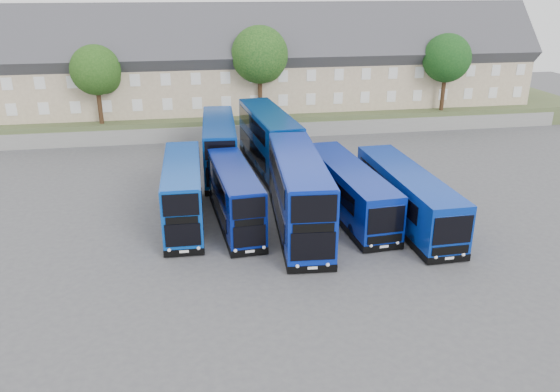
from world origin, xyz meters
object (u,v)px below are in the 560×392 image
at_px(dd_front_left, 183,194).
at_px(tree_far, 468,48).
at_px(coach_east_a, 348,191).
at_px(dd_front_mid, 235,198).
at_px(tree_east, 447,60).
at_px(tree_mid, 261,57).
at_px(tree_west, 97,72).

distance_m(dd_front_left, tree_far, 44.78).
xyz_separation_m(dd_front_left, coach_east_a, (11.25, -0.36, -0.36)).
bearing_deg(dd_front_mid, tree_east, 37.27).
bearing_deg(coach_east_a, dd_front_left, 174.04).
bearing_deg(tree_east, tree_far, 49.40).
xyz_separation_m(tree_mid, tree_east, (20.00, -0.50, -0.68)).
bearing_deg(dd_front_mid, coach_east_a, 0.03).
bearing_deg(tree_east, dd_front_mid, -138.38).
distance_m(dd_front_mid, tree_west, 25.30).
bearing_deg(tree_east, tree_west, -180.00).
distance_m(dd_front_left, tree_east, 35.78).
bearing_deg(dd_front_left, coach_east_a, -0.76).
distance_m(dd_front_left, coach_east_a, 11.26).
height_order(coach_east_a, tree_mid, tree_mid).
bearing_deg(tree_mid, dd_front_mid, -102.34).
relative_size(dd_front_left, tree_mid, 1.14).
relative_size(tree_west, tree_east, 0.94).
distance_m(dd_front_left, tree_west, 23.12).
height_order(coach_east_a, tree_far, tree_far).
xyz_separation_m(tree_west, tree_mid, (16.00, 0.50, 1.02)).
relative_size(tree_mid, tree_east, 1.12).
bearing_deg(dd_front_mid, tree_far, 38.95).
xyz_separation_m(dd_front_left, tree_mid, (8.31, 21.72, 6.03)).
bearing_deg(tree_east, dd_front_left, -143.15).
distance_m(tree_west, tree_mid, 16.04).
relative_size(dd_front_mid, tree_west, 1.30).
height_order(dd_front_mid, tree_west, tree_west).
bearing_deg(tree_far, coach_east_a, -128.90).
distance_m(coach_east_a, tree_west, 29.21).
bearing_deg(tree_east, tree_mid, 178.57).
xyz_separation_m(dd_front_left, dd_front_mid, (3.34, -0.96, -0.12)).
height_order(dd_front_mid, tree_mid, tree_mid).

